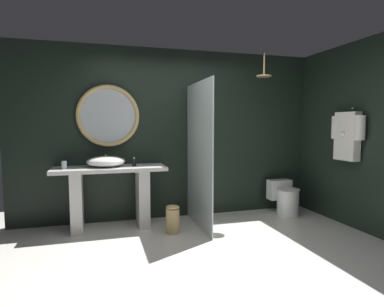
{
  "coord_description": "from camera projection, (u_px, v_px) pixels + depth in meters",
  "views": [
    {
      "loc": [
        -1.11,
        -3.02,
        1.46
      ],
      "look_at": [
        -0.02,
        0.74,
        1.1
      ],
      "focal_mm": 30.05,
      "sensor_mm": 36.0,
      "label": 1
    }
  ],
  "objects": [
    {
      "name": "waste_bin",
      "position": [
        173.0,
        219.0,
        4.29
      ],
      "size": [
        0.18,
        0.18,
        0.38
      ],
      "color": "tan",
      "rests_on": "ground_plane"
    },
    {
      "name": "round_wall_mirror",
      "position": [
        108.0,
        116.0,
        4.65
      ],
      "size": [
        0.9,
        0.06,
        0.9
      ],
      "color": "tan"
    },
    {
      "name": "hanging_bathrobe",
      "position": [
        347.0,
        134.0,
        4.47
      ],
      "size": [
        0.2,
        0.57,
        0.74
      ],
      "color": "tan"
    },
    {
      "name": "shower_glass_panel",
      "position": [
        199.0,
        155.0,
        4.51
      ],
      "size": [
        0.02,
        1.17,
        2.04
      ],
      "primitive_type": "cube",
      "color": "silver",
      "rests_on": "ground_plane"
    },
    {
      "name": "vanity_counter",
      "position": [
        111.0,
        191.0,
        4.5
      ],
      "size": [
        1.54,
        0.55,
        0.87
      ],
      "color": "silver",
      "rests_on": "ground_plane"
    },
    {
      "name": "back_wall_panel",
      "position": [
        173.0,
        134.0,
        5.03
      ],
      "size": [
        4.8,
        0.1,
        2.6
      ],
      "primitive_type": "cube",
      "color": "black",
      "rests_on": "ground_plane"
    },
    {
      "name": "side_wall_right",
      "position": [
        351.0,
        135.0,
        4.59
      ],
      "size": [
        0.1,
        2.47,
        2.6
      ],
      "primitive_type": "cube",
      "color": "black",
      "rests_on": "ground_plane"
    },
    {
      "name": "rain_shower_head",
      "position": [
        264.0,
        74.0,
        4.75
      ],
      "size": [
        0.22,
        0.22,
        0.34
      ],
      "color": "tan"
    },
    {
      "name": "soap_dispenser",
      "position": [
        134.0,
        162.0,
        4.53
      ],
      "size": [
        0.05,
        0.05,
        0.13
      ],
      "color": "black",
      "rests_on": "vanity_counter"
    },
    {
      "name": "tumbler_cup",
      "position": [
        64.0,
        165.0,
        4.25
      ],
      "size": [
        0.07,
        0.07,
        0.11
      ],
      "primitive_type": "cylinder",
      "color": "silver",
      "rests_on": "vanity_counter"
    },
    {
      "name": "toilet",
      "position": [
        285.0,
        198.0,
        5.2
      ],
      "size": [
        0.38,
        0.55,
        0.53
      ],
      "color": "white",
      "rests_on": "ground_plane"
    },
    {
      "name": "ground_plane",
      "position": [
        214.0,
        265.0,
        3.33
      ],
      "size": [
        5.76,
        5.76,
        0.0
      ],
      "primitive_type": "plane",
      "color": "silver"
    },
    {
      "name": "vessel_sink",
      "position": [
        106.0,
        162.0,
        4.46
      ],
      "size": [
        0.52,
        0.43,
        0.16
      ],
      "color": "white",
      "rests_on": "vanity_counter"
    }
  ]
}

